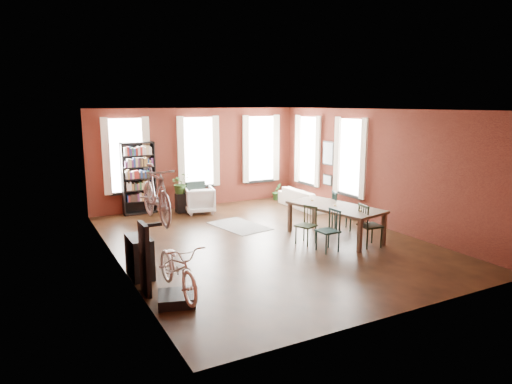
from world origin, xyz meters
TOP-DOWN VIEW (x-y plane):
  - room at (0.25, 0.62)m, footprint 9.00×9.04m
  - dining_table at (1.70, -0.59)m, footprint 1.60×2.62m
  - dining_chair_a at (0.91, -1.36)m, footprint 0.46×0.46m
  - dining_chair_b at (0.78, -0.66)m, footprint 0.55×0.55m
  - dining_chair_c at (2.01, -1.53)m, footprint 0.53×0.53m
  - dining_chair_d at (2.33, -0.06)m, footprint 0.63×0.63m
  - bookshelf at (-2.00, 4.30)m, footprint 1.00×0.32m
  - white_armchair at (-0.33, 3.55)m, footprint 1.00×0.96m
  - cream_sofa at (2.95, 2.60)m, footprint 0.61×2.08m
  - striped_rug at (0.06, 1.54)m, footprint 1.38×1.89m
  - bike_trainer at (-3.05, -2.45)m, footprint 0.75×0.75m
  - bike_wall_rack at (-3.40, -1.80)m, footprint 0.16×0.60m
  - console_table at (-3.28, -0.90)m, footprint 0.40×0.80m
  - plant_stand at (-0.84, 3.87)m, footprint 0.30×0.30m
  - plant_by_sofa at (2.75, 4.08)m, footprint 0.33×0.59m
  - plant_small at (3.37, 0.62)m, footprint 0.47×0.49m
  - bicycle_floor at (-3.01, -2.45)m, footprint 0.63×0.94m
  - bicycle_hung at (-3.15, -1.80)m, footprint 0.47×1.00m
  - plant_on_stand at (-0.82, 3.90)m, footprint 0.70×0.75m

SIDE VIEW (x-z plane):
  - striped_rug at x=0.06m, z-range 0.00..0.01m
  - plant_small at x=3.37m, z-range 0.00..0.16m
  - bike_trainer at x=-3.05m, z-range 0.00..0.18m
  - plant_by_sofa at x=2.75m, z-range 0.00..0.26m
  - plant_stand at x=-0.84m, z-range 0.00..0.59m
  - console_table at x=-3.28m, z-range 0.00..0.80m
  - cream_sofa at x=2.95m, z-range 0.00..0.81m
  - dining_table at x=1.70m, z-range 0.00..0.83m
  - white_armchair at x=-0.33m, z-range 0.00..0.88m
  - dining_chair_b at x=0.78m, z-range 0.00..0.91m
  - dining_chair_a at x=0.91m, z-range 0.00..0.97m
  - dining_chair_c at x=2.01m, z-range 0.00..1.02m
  - dining_chair_d at x=2.33m, z-range 0.00..1.04m
  - bike_wall_rack at x=-3.40m, z-range 0.00..1.30m
  - plant_on_stand at x=-0.82m, z-range 0.59..1.10m
  - bicycle_floor at x=-3.01m, z-range 0.18..1.93m
  - bookshelf at x=-2.00m, z-range 0.00..2.20m
  - bicycle_hung at x=-3.15m, z-range 1.30..2.96m
  - room at x=0.25m, z-range 0.53..3.75m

